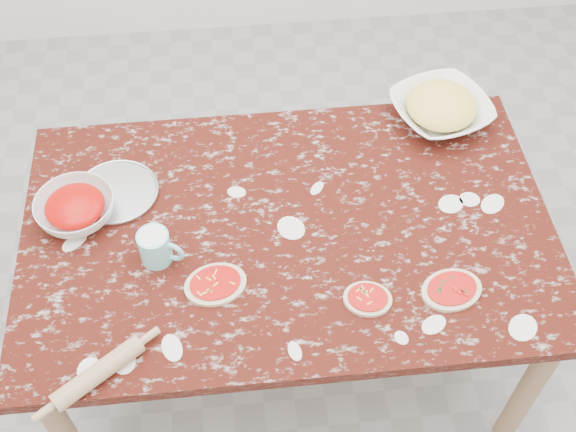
# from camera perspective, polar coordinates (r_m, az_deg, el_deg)

# --- Properties ---
(ground) EXTENTS (4.00, 4.00, 0.00)m
(ground) POSITION_cam_1_polar(r_m,az_deg,el_deg) (2.79, 0.00, -10.26)
(ground) COLOR gray
(worktable) EXTENTS (1.60, 1.00, 0.75)m
(worktable) POSITION_cam_1_polar(r_m,az_deg,el_deg) (2.22, 0.00, -2.13)
(worktable) COLOR #350E09
(worktable) RESTS_ON ground
(pizza_tray) EXTENTS (0.30, 0.30, 0.01)m
(pizza_tray) POSITION_cam_1_polar(r_m,az_deg,el_deg) (2.29, -13.51, 1.84)
(pizza_tray) COLOR #B2B2B7
(pizza_tray) RESTS_ON worktable
(sauce_bowl) EXTENTS (0.29, 0.29, 0.07)m
(sauce_bowl) POSITION_cam_1_polar(r_m,az_deg,el_deg) (2.24, -16.58, 0.53)
(sauce_bowl) COLOR white
(sauce_bowl) RESTS_ON worktable
(cheese_bowl) EXTENTS (0.40, 0.40, 0.08)m
(cheese_bowl) POSITION_cam_1_polar(r_m,az_deg,el_deg) (2.49, 12.08, 8.25)
(cheese_bowl) COLOR white
(cheese_bowl) RESTS_ON worktable
(flour_mug) EXTENTS (0.13, 0.09, 0.11)m
(flour_mug) POSITION_cam_1_polar(r_m,az_deg,el_deg) (2.07, -10.47, -2.44)
(flour_mug) COLOR #7ACFDA
(flour_mug) RESTS_ON worktable
(pizza_left) EXTENTS (0.20, 0.17, 0.02)m
(pizza_left) POSITION_cam_1_polar(r_m,az_deg,el_deg) (2.03, -5.81, -5.43)
(pizza_left) COLOR beige
(pizza_left) RESTS_ON worktable
(pizza_mid) EXTENTS (0.16, 0.14, 0.02)m
(pizza_mid) POSITION_cam_1_polar(r_m,az_deg,el_deg) (2.01, 6.37, -6.58)
(pizza_mid) COLOR beige
(pizza_mid) RESTS_ON worktable
(pizza_right) EXTENTS (0.20, 0.17, 0.02)m
(pizza_right) POSITION_cam_1_polar(r_m,az_deg,el_deg) (2.07, 12.92, -5.75)
(pizza_right) COLOR beige
(pizza_right) RESTS_ON worktable
(rolling_pin) EXTENTS (0.24, 0.19, 0.05)m
(rolling_pin) POSITION_cam_1_polar(r_m,az_deg,el_deg) (1.93, -14.90, -12.00)
(rolling_pin) COLOR tan
(rolling_pin) RESTS_ON worktable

